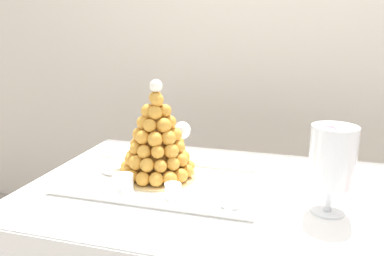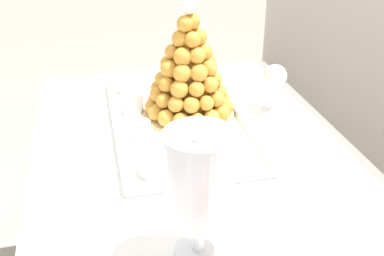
{
  "view_description": "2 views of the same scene",
  "coord_description": "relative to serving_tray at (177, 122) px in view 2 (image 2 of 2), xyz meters",
  "views": [
    {
      "loc": [
        0.18,
        -1.11,
        1.23
      ],
      "look_at": [
        -0.15,
        0.03,
        0.92
      ],
      "focal_mm": 35.66,
      "sensor_mm": 36.0,
      "label": 1
    },
    {
      "loc": [
        0.89,
        -0.23,
        1.33
      ],
      "look_at": [
        -0.03,
        -0.02,
        0.83
      ],
      "focal_mm": 43.11,
      "sensor_mm": 36.0,
      "label": 2
    }
  ],
  "objects": [
    {
      "name": "buffet_table",
      "position": [
        0.24,
        0.02,
        -0.1
      ],
      "size": [
        1.34,
        0.81,
        0.73
      ],
      "color": "brown",
      "rests_on": "ground_plane"
    },
    {
      "name": "serving_tray",
      "position": [
        0.0,
        0.0,
        0.0
      ],
      "size": [
        0.64,
        0.36,
        0.02
      ],
      "color": "white",
      "rests_on": "buffet_table"
    },
    {
      "name": "croquembouche",
      "position": [
        -0.03,
        0.04,
        0.13
      ],
      "size": [
        0.26,
        0.26,
        0.33
      ],
      "color": "tan",
      "rests_on": "serving_tray"
    },
    {
      "name": "dessert_cup_left",
      "position": [
        -0.24,
        -0.12,
        0.03
      ],
      "size": [
        0.05,
        0.05,
        0.06
      ],
      "color": "silver",
      "rests_on": "serving_tray"
    },
    {
      "name": "dessert_cup_mid_left",
      "position": [
        -0.09,
        -0.11,
        0.03
      ],
      "size": [
        0.06,
        0.06,
        0.06
      ],
      "color": "silver",
      "rests_on": "serving_tray"
    },
    {
      "name": "dessert_cup_centre",
      "position": [
        0.07,
        -0.11,
        0.02
      ],
      "size": [
        0.05,
        0.05,
        0.05
      ],
      "color": "silver",
      "rests_on": "serving_tray"
    },
    {
      "name": "dessert_cup_mid_right",
      "position": [
        0.24,
        -0.11,
        0.03
      ],
      "size": [
        0.05,
        0.05,
        0.05
      ],
      "color": "silver",
      "rests_on": "serving_tray"
    },
    {
      "name": "creme_brulee_ramekin",
      "position": [
        -0.19,
        0.05,
        0.02
      ],
      "size": [
        0.09,
        0.09,
        0.03
      ],
      "color": "white",
      "rests_on": "serving_tray"
    },
    {
      "name": "macaron_goblet",
      "position": [
        0.51,
        -0.06,
        0.16
      ],
      "size": [
        0.12,
        0.12,
        0.26
      ],
      "color": "white",
      "rests_on": "buffet_table"
    },
    {
      "name": "wine_glass",
      "position": [
        -0.03,
        0.29,
        0.1
      ],
      "size": [
        0.07,
        0.07,
        0.14
      ],
      "color": "silver",
      "rests_on": "buffet_table"
    }
  ]
}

